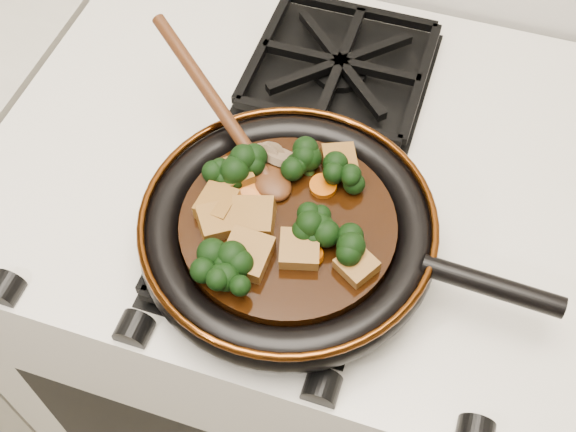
% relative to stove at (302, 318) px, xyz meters
% --- Properties ---
extents(stove, '(0.76, 0.60, 0.90)m').
position_rel_stove_xyz_m(stove, '(0.00, 0.00, 0.00)').
color(stove, beige).
rests_on(stove, ground).
extents(burner_grate_front, '(0.23, 0.23, 0.03)m').
position_rel_stove_xyz_m(burner_grate_front, '(0.00, -0.14, 0.46)').
color(burner_grate_front, black).
rests_on(burner_grate_front, stove).
extents(burner_grate_back, '(0.23, 0.23, 0.03)m').
position_rel_stove_xyz_m(burner_grate_back, '(0.00, 0.14, 0.46)').
color(burner_grate_back, black).
rests_on(burner_grate_back, stove).
extents(skillet, '(0.44, 0.31, 0.05)m').
position_rel_stove_xyz_m(skillet, '(0.02, -0.14, 0.49)').
color(skillet, black).
rests_on(skillet, burner_grate_front).
extents(braising_sauce, '(0.23, 0.23, 0.02)m').
position_rel_stove_xyz_m(braising_sauce, '(0.02, -0.14, 0.50)').
color(braising_sauce, black).
rests_on(braising_sauce, skillet).
extents(tofu_cube_0, '(0.05, 0.05, 0.03)m').
position_rel_stove_xyz_m(tofu_cube_0, '(-0.01, -0.15, 0.52)').
color(tofu_cube_0, brown).
rests_on(tofu_cube_0, braising_sauce).
extents(tofu_cube_1, '(0.06, 0.05, 0.03)m').
position_rel_stove_xyz_m(tofu_cube_1, '(-0.05, -0.17, 0.52)').
color(tofu_cube_1, brown).
rests_on(tofu_cube_1, braising_sauce).
extents(tofu_cube_2, '(0.05, 0.05, 0.02)m').
position_rel_stove_xyz_m(tofu_cube_2, '(0.05, -0.05, 0.52)').
color(tofu_cube_2, brown).
rests_on(tofu_cube_2, braising_sauce).
extents(tofu_cube_3, '(0.04, 0.04, 0.02)m').
position_rel_stove_xyz_m(tofu_cube_3, '(-0.06, -0.15, 0.52)').
color(tofu_cube_3, brown).
rests_on(tofu_cube_3, braising_sauce).
extents(tofu_cube_4, '(0.05, 0.05, 0.02)m').
position_rel_stove_xyz_m(tofu_cube_4, '(0.04, -0.17, 0.52)').
color(tofu_cube_4, brown).
rests_on(tofu_cube_4, braising_sauce).
extents(tofu_cube_5, '(0.06, 0.06, 0.03)m').
position_rel_stove_xyz_m(tofu_cube_5, '(-0.05, -0.11, 0.52)').
color(tofu_cube_5, brown).
rests_on(tofu_cube_5, braising_sauce).
extents(tofu_cube_6, '(0.05, 0.05, 0.03)m').
position_rel_stove_xyz_m(tofu_cube_6, '(-0.00, -0.20, 0.52)').
color(tofu_cube_6, brown).
rests_on(tofu_cube_6, braising_sauce).
extents(tofu_cube_7, '(0.05, 0.05, 0.02)m').
position_rel_stove_xyz_m(tofu_cube_7, '(0.10, -0.17, 0.52)').
color(tofu_cube_7, brown).
rests_on(tofu_cube_7, braising_sauce).
extents(broccoli_floret_0, '(0.08, 0.08, 0.06)m').
position_rel_stove_xyz_m(broccoli_floret_0, '(0.06, -0.07, 0.52)').
color(broccoli_floret_0, black).
rests_on(broccoli_floret_0, braising_sauce).
extents(broccoli_floret_1, '(0.08, 0.07, 0.07)m').
position_rel_stove_xyz_m(broccoli_floret_1, '(0.02, -0.07, 0.52)').
color(broccoli_floret_1, black).
rests_on(broccoli_floret_1, braising_sauce).
extents(broccoli_floret_2, '(0.07, 0.08, 0.07)m').
position_rel_stove_xyz_m(broccoli_floret_2, '(0.05, -0.15, 0.52)').
color(broccoli_floret_2, black).
rests_on(broccoli_floret_2, braising_sauce).
extents(broccoli_floret_3, '(0.06, 0.06, 0.06)m').
position_rel_stove_xyz_m(broccoli_floret_3, '(-0.01, -0.22, 0.52)').
color(broccoli_floret_3, black).
rests_on(broccoli_floret_3, braising_sauce).
extents(broccoli_floret_4, '(0.06, 0.06, 0.06)m').
position_rel_stove_xyz_m(broccoli_floret_4, '(0.09, -0.16, 0.52)').
color(broccoli_floret_4, black).
rests_on(broccoli_floret_4, braising_sauce).
extents(broccoli_floret_5, '(0.08, 0.08, 0.06)m').
position_rel_stove_xyz_m(broccoli_floret_5, '(-0.03, -0.22, 0.52)').
color(broccoli_floret_5, black).
rests_on(broccoli_floret_5, braising_sauce).
extents(broccoli_floret_6, '(0.08, 0.08, 0.07)m').
position_rel_stove_xyz_m(broccoli_floret_6, '(0.05, -0.15, 0.52)').
color(broccoli_floret_6, black).
rests_on(broccoli_floret_6, braising_sauce).
extents(broccoli_floret_7, '(0.08, 0.08, 0.08)m').
position_rel_stove_xyz_m(broccoli_floret_7, '(-0.06, -0.10, 0.52)').
color(broccoli_floret_7, black).
rests_on(broccoli_floret_7, braising_sauce).
extents(broccoli_floret_8, '(0.08, 0.09, 0.07)m').
position_rel_stove_xyz_m(broccoli_floret_8, '(-0.04, -0.09, 0.52)').
color(broccoli_floret_8, black).
rests_on(broccoli_floret_8, braising_sauce).
extents(carrot_coin_0, '(0.03, 0.03, 0.02)m').
position_rel_stove_xyz_m(carrot_coin_0, '(-0.03, -0.13, 0.51)').
color(carrot_coin_0, '#AD4704').
rests_on(carrot_coin_0, braising_sauce).
extents(carrot_coin_1, '(0.03, 0.03, 0.02)m').
position_rel_stove_xyz_m(carrot_coin_1, '(0.05, -0.17, 0.51)').
color(carrot_coin_1, '#AD4704').
rests_on(carrot_coin_1, braising_sauce).
extents(carrot_coin_2, '(0.03, 0.03, 0.01)m').
position_rel_stove_xyz_m(carrot_coin_2, '(0.04, -0.09, 0.51)').
color(carrot_coin_2, '#AD4704').
rests_on(carrot_coin_2, braising_sauce).
extents(carrot_coin_3, '(0.03, 0.03, 0.01)m').
position_rel_stove_xyz_m(carrot_coin_3, '(0.04, -0.17, 0.51)').
color(carrot_coin_3, '#AD4704').
rests_on(carrot_coin_3, braising_sauce).
extents(carrot_coin_4, '(0.03, 0.03, 0.02)m').
position_rel_stove_xyz_m(carrot_coin_4, '(-0.03, -0.12, 0.51)').
color(carrot_coin_4, '#AD4704').
rests_on(carrot_coin_4, braising_sauce).
extents(mushroom_slice_0, '(0.04, 0.04, 0.03)m').
position_rel_stove_xyz_m(mushroom_slice_0, '(-0.01, -0.06, 0.52)').
color(mushroom_slice_0, brown).
rests_on(mushroom_slice_0, braising_sauce).
extents(mushroom_slice_1, '(0.04, 0.04, 0.03)m').
position_rel_stove_xyz_m(mushroom_slice_1, '(-0.03, -0.08, 0.52)').
color(mushroom_slice_1, brown).
rests_on(mushroom_slice_1, braising_sauce).
extents(mushroom_slice_2, '(0.04, 0.05, 0.03)m').
position_rel_stove_xyz_m(mushroom_slice_2, '(-0.02, -0.07, 0.52)').
color(mushroom_slice_2, brown).
rests_on(mushroom_slice_2, braising_sauce).
extents(mushroom_slice_3, '(0.03, 0.03, 0.02)m').
position_rel_stove_xyz_m(mushroom_slice_3, '(-0.06, -0.15, 0.52)').
color(mushroom_slice_3, brown).
rests_on(mushroom_slice_3, braising_sauce).
extents(wooden_spoon, '(0.14, 0.11, 0.24)m').
position_rel_stove_xyz_m(wooden_spoon, '(-0.06, -0.06, 0.53)').
color(wooden_spoon, '#42210E').
rests_on(wooden_spoon, braising_sauce).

